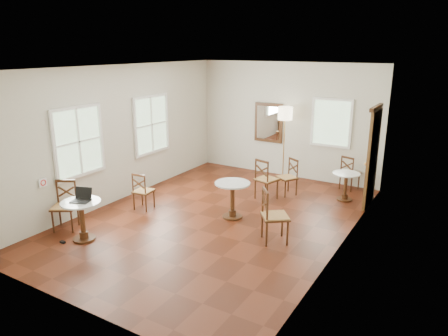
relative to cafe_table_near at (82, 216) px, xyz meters
name	(u,v)px	position (x,y,z in m)	size (l,w,h in m)	color
ground	(216,219)	(1.55, 2.04, -0.46)	(7.00, 7.00, 0.00)	#501D0D
room_shell	(221,125)	(1.49, 2.32, 1.43)	(5.02, 7.02, 3.01)	beige
cafe_table_near	(82,216)	(0.00, 0.00, 0.00)	(0.70, 0.70, 0.74)	#402210
cafe_table_mid	(232,196)	(1.80, 2.27, 0.01)	(0.71, 0.71, 0.75)	#402210
cafe_table_back	(346,183)	(3.49, 4.46, -0.06)	(0.61, 0.61, 0.64)	#402210
chair_near_a	(143,191)	(-0.08, 1.70, -0.05)	(0.42, 0.42, 0.82)	#402210
chair_near_b	(65,206)	(-0.67, 0.17, 0.01)	(0.59, 0.59, 0.94)	#402210
chair_mid_a	(266,179)	(1.91, 3.60, 0.02)	(0.54, 0.54, 0.95)	#402210
chair_mid_b	(274,216)	(2.96, 1.70, 0.04)	(0.64, 0.64, 0.99)	#402210
chair_back_a	(350,173)	(3.36, 5.26, -0.04)	(0.49, 0.49, 0.85)	#402210
chair_back_b	(288,177)	(2.22, 4.15, -0.03)	(0.54, 0.54, 0.86)	#402210
floor_lamp	(285,118)	(1.65, 5.19, 1.16)	(0.37, 0.37, 1.90)	#BF8C3F
laptop	(82,198)	(-0.01, 0.05, 0.34)	(0.38, 0.35, 0.23)	black
mouse	(79,199)	(-0.08, 0.03, 0.30)	(0.08, 0.05, 0.03)	black
navy_mug	(88,196)	(0.02, 0.16, 0.33)	(0.13, 0.08, 0.10)	#0F1933
water_glass	(80,200)	(0.02, -0.02, 0.33)	(0.06, 0.06, 0.09)	white
power_adapter	(63,242)	(-0.23, -0.29, -0.44)	(0.09, 0.06, 0.04)	black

